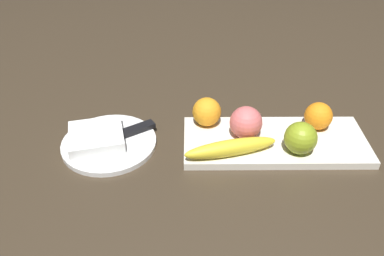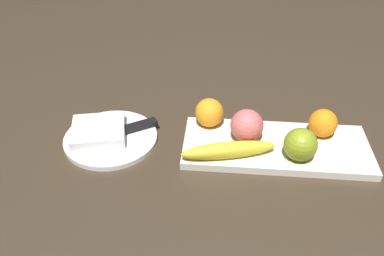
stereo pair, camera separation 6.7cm
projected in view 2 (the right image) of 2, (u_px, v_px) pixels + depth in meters
ground_plane at (270, 146)px, 0.89m from camera, size 2.40×2.40×0.00m
fruit_tray at (276, 147)px, 0.87m from camera, size 0.40×0.17×0.02m
apple at (300, 145)px, 0.81m from camera, size 0.07×0.07×0.07m
banana at (228, 150)px, 0.82m from camera, size 0.20×0.08×0.04m
orange_near_apple at (323, 123)px, 0.87m from camera, size 0.06×0.06×0.06m
orange_near_banana at (209, 113)px, 0.90m from camera, size 0.07×0.07×0.07m
peach at (247, 126)px, 0.86m from camera, size 0.07×0.07×0.07m
dinner_plate at (111, 138)px, 0.90m from camera, size 0.21×0.21×0.01m
folded_napkin at (98, 131)px, 0.89m from camera, size 0.14×0.13×0.03m
knife at (132, 128)px, 0.91m from camera, size 0.16×0.11×0.01m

